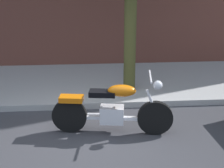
{
  "coord_description": "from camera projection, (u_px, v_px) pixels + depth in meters",
  "views": [
    {
      "loc": [
        0.15,
        -5.33,
        2.97
      ],
      "look_at": [
        0.58,
        0.21,
        0.99
      ],
      "focal_mm": 52.34,
      "sensor_mm": 36.0,
      "label": 1
    }
  ],
  "objects": [
    {
      "name": "ground_plane",
      "position": [
        81.0,
        139.0,
        5.99
      ],
      "size": [
        60.0,
        60.0,
        0.0
      ],
      "primitive_type": "plane",
      "color": "#38383D"
    },
    {
      "name": "motorcycle",
      "position": [
        112.0,
        109.0,
        6.08
      ],
      "size": [
        2.27,
        0.74,
        1.16
      ],
      "color": "black",
      "rests_on": "ground"
    },
    {
      "name": "sidewalk",
      "position": [
        82.0,
        83.0,
        8.71
      ],
      "size": [
        18.68,
        3.16,
        0.14
      ],
      "primitive_type": "cube",
      "color": "#A4A4A4",
      "rests_on": "ground"
    }
  ]
}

